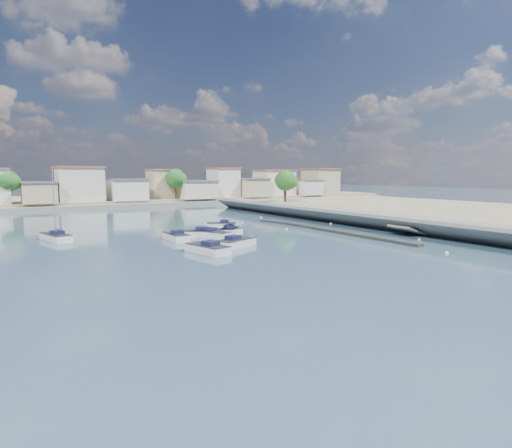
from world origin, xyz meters
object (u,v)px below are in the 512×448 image
Objects in this scene: motorboat_d at (225,232)px; motorboat_f at (220,226)px; motorboat_a at (206,249)px; motorboat_c at (195,234)px; motorboat_h at (237,243)px; motorboat_b at (231,231)px; motorboat_e at (175,237)px; motorboat_g at (215,235)px; sailboat at (55,237)px.

motorboat_d is 1.00× the size of motorboat_f.
motorboat_c is at bearing 72.29° from motorboat_a.
motorboat_h is (-2.82, -8.45, 0.00)m from motorboat_d.
motorboat_b is at bearing -102.34° from motorboat_f.
motorboat_g is (4.75, -1.16, 0.00)m from motorboat_e.
motorboat_d is at bearing -18.34° from sailboat.
motorboat_c is 2.78m from motorboat_g.
motorboat_f is at bearing 36.80° from motorboat_e.
sailboat is (-16.72, 14.93, 0.04)m from motorboat_h.
motorboat_c is 16.64m from sailboat.
motorboat_a is at bearing -120.63° from motorboat_f.
motorboat_a is 1.28× the size of motorboat_f.
motorboat_g is at bearing -120.07° from motorboat_f.
motorboat_a and motorboat_g have the same top height.
motorboat_d is 7.02m from motorboat_f.
motorboat_f is (1.22, 5.59, 0.00)m from motorboat_b.
motorboat_h is at bearing -108.42° from motorboat_d.
sailboat is (-20.81, 5.51, 0.04)m from motorboat_b.
motorboat_d and motorboat_f have the same top height.
motorboat_e is at bearing 166.33° from motorboat_g.
motorboat_f is 15.92m from motorboat_h.
motorboat_a and motorboat_h have the same top height.
motorboat_g is (-3.59, -2.72, 0.00)m from motorboat_b.
motorboat_h is (4.61, 1.75, -0.00)m from motorboat_a.
motorboat_e is at bearing 118.36° from motorboat_h.
motorboat_b is 4.50m from motorboat_g.
motorboat_a and motorboat_c have the same top height.
motorboat_c and motorboat_g have the same top height.
motorboat_a is at bearing -126.03° from motorboat_d.
motorboat_a is 1.25× the size of motorboat_b.
motorboat_a and motorboat_b have the same top height.
motorboat_g is 19.09m from sailboat.
sailboat reaches higher than motorboat_e.
motorboat_c is (3.40, 10.64, 0.00)m from motorboat_a.
motorboat_h is at bearing -94.34° from motorboat_g.
motorboat_b is 5.72m from motorboat_f.
motorboat_b is 1.02× the size of motorboat_f.
motorboat_f is 0.87× the size of motorboat_g.
motorboat_c is 8.97m from motorboat_h.
motorboat_a is 1.05× the size of motorboat_h.
motorboat_f and motorboat_g have the same top height.
motorboat_d is 0.82× the size of motorboat_h.
motorboat_g is (-4.81, -8.31, 0.00)m from motorboat_f.
motorboat_f is at bearing 77.66° from motorboat_b.
sailboat is (-12.11, 16.68, 0.04)m from motorboat_a.
motorboat_e is 14.34m from sailboat.
motorboat_f is at bearing 70.49° from motorboat_h.
motorboat_d is at bearing -142.99° from motorboat_b.
sailboat is (-22.04, -0.08, 0.04)m from motorboat_f.
motorboat_b and motorboat_c have the same top height.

